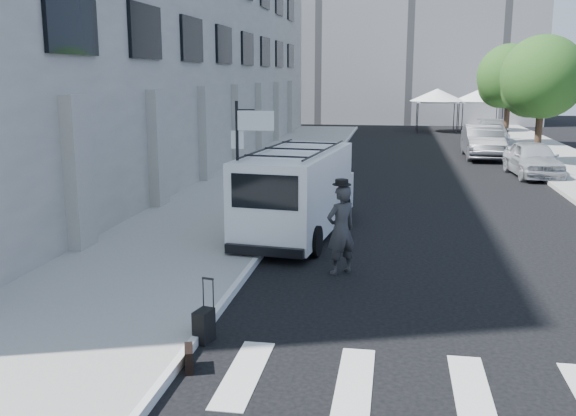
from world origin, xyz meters
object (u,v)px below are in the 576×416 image
(businessman, at_px, (341,230))
(briefcase, at_px, (189,359))
(suitcase, at_px, (204,326))
(parked_car_a, at_px, (533,159))
(parked_car_b, at_px, (483,142))
(parked_car_c, at_px, (491,133))
(cargo_van, at_px, (298,192))

(businessman, height_order, briefcase, businessman)
(suitcase, distance_m, parked_car_a, 20.74)
(suitcase, xyz_separation_m, parked_car_b, (7.40, 24.80, 0.57))
(businessman, relative_size, parked_car_c, 0.38)
(cargo_van, bearing_deg, parked_car_c, 77.55)
(businessman, relative_size, parked_car_b, 0.38)
(briefcase, xyz_separation_m, parked_car_c, (8.63, 32.32, 0.57))
(parked_car_b, height_order, parked_car_c, parked_car_b)
(briefcase, relative_size, parked_car_a, 0.10)
(briefcase, bearing_deg, parked_car_c, 56.31)
(suitcase, height_order, parked_car_a, parked_car_a)
(briefcase, relative_size, suitcase, 0.43)
(businessman, bearing_deg, cargo_van, -107.38)
(suitcase, xyz_separation_m, parked_car_c, (8.70, 31.32, 0.47))
(businessman, distance_m, cargo_van, 3.61)
(suitcase, xyz_separation_m, parked_car_a, (8.70, 18.82, 0.47))
(businessman, height_order, parked_car_c, businessman)
(briefcase, bearing_deg, parked_car_b, 55.40)
(parked_car_b, bearing_deg, businessman, -104.50)
(businessman, xyz_separation_m, parked_car_a, (6.84, 14.82, -0.23))
(briefcase, distance_m, parked_car_a, 21.63)
(suitcase, bearing_deg, parked_car_b, 86.62)
(suitcase, bearing_deg, parked_car_a, 78.42)
(parked_car_b, relative_size, parked_car_c, 1.01)
(cargo_van, bearing_deg, parked_car_b, 74.82)
(parked_car_c, bearing_deg, briefcase, -98.32)
(briefcase, xyz_separation_m, parked_car_b, (7.33, 25.80, 0.68))
(cargo_van, bearing_deg, suitcase, -86.76)
(suitcase, bearing_deg, parked_car_c, 87.71)
(suitcase, distance_m, parked_car_b, 25.88)
(briefcase, height_order, parked_car_c, parked_car_c)
(briefcase, distance_m, parked_car_b, 26.83)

